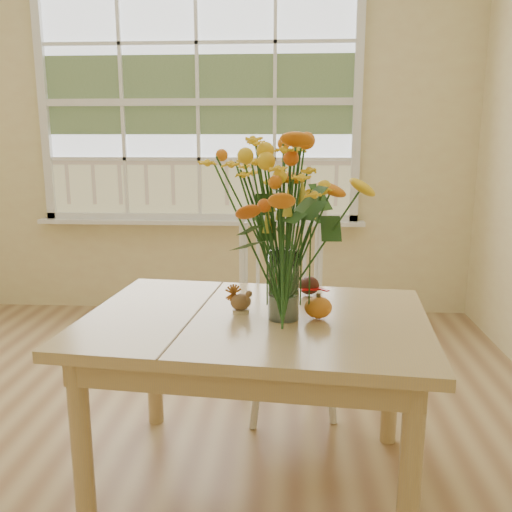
{
  "coord_description": "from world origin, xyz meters",
  "views": [
    {
      "loc": [
        0.67,
        -1.76,
        1.3
      ],
      "look_at": [
        0.55,
        0.15,
        0.88
      ],
      "focal_mm": 38.0,
      "sensor_mm": 36.0,
      "label": 1
    }
  ],
  "objects": [
    {
      "name": "dark_gourd",
      "position": [
        0.75,
        0.41,
        0.7
      ],
      "size": [
        0.13,
        0.1,
        0.08
      ],
      "color": "#38160F",
      "rests_on": "dining_table"
    },
    {
      "name": "turkey_figurine",
      "position": [
        0.49,
        0.17,
        0.7
      ],
      "size": [
        0.09,
        0.08,
        0.1
      ],
      "rotation": [
        0.0,
        0.0,
        0.28
      ],
      "color": "#CCB78C",
      "rests_on": "dining_table"
    },
    {
      "name": "flower_vase",
      "position": [
        0.65,
        0.11,
        1.04
      ],
      "size": [
        0.52,
        0.52,
        0.62
      ],
      "color": "white",
      "rests_on": "dining_table"
    },
    {
      "name": "dining_table",
      "position": [
        0.55,
        0.13,
        0.57
      ],
      "size": [
        1.32,
        1.0,
        0.66
      ],
      "rotation": [
        0.0,
        0.0,
        -0.1
      ],
      "color": "tan",
      "rests_on": "floor"
    },
    {
      "name": "window",
      "position": [
        0.0,
        2.21,
        1.53
      ],
      "size": [
        2.42,
        0.12,
        1.74
      ],
      "color": "silver",
      "rests_on": "wall_back"
    },
    {
      "name": "pumpkin",
      "position": [
        0.77,
        0.11,
        0.7
      ],
      "size": [
        0.1,
        0.1,
        0.08
      ],
      "primitive_type": "ellipsoid",
      "color": "orange",
      "rests_on": "dining_table"
    },
    {
      "name": "wall_back",
      "position": [
        0.0,
        2.25,
        1.35
      ],
      "size": [
        4.0,
        0.02,
        2.7
      ],
      "primitive_type": "cube",
      "color": "beige",
      "rests_on": "floor"
    },
    {
      "name": "windsor_chair",
      "position": [
        0.65,
        0.77,
        0.53
      ],
      "size": [
        0.51,
        0.5,
        0.94
      ],
      "rotation": [
        0.0,
        0.0,
        0.21
      ],
      "color": "white",
      "rests_on": "floor"
    },
    {
      "name": "floor",
      "position": [
        0.0,
        0.0,
        -0.01
      ],
      "size": [
        4.0,
        4.5,
        0.01
      ],
      "primitive_type": "cube",
      "color": "#946C47",
      "rests_on": "ground"
    }
  ]
}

